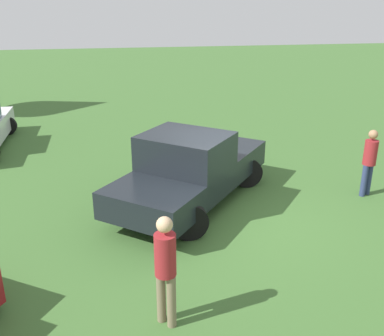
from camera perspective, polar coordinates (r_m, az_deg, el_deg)
ground_plane at (r=10.11m, az=4.89°, el=-6.44°), size 80.00×80.00×0.00m
pickup_truck at (r=10.34m, az=-0.34°, el=-0.04°), size 4.59×5.00×1.81m
person_bystander at (r=6.54m, az=-3.46°, el=-12.46°), size 0.45×0.45×1.81m
person_visitor at (r=11.71m, az=22.04°, el=1.08°), size 0.43×0.43×1.71m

